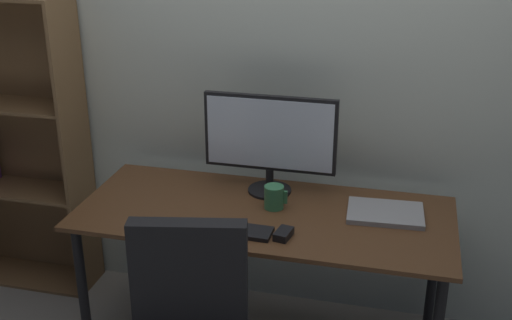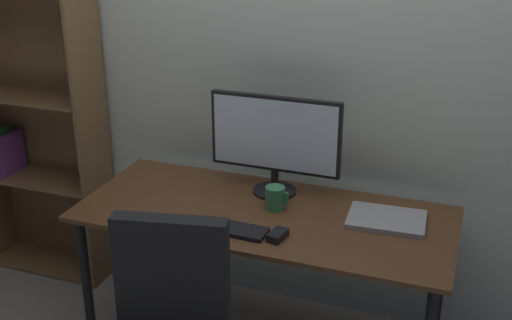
{
  "view_description": "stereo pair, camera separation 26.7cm",
  "coord_description": "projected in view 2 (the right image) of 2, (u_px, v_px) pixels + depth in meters",
  "views": [
    {
      "loc": [
        0.56,
        -2.41,
        2.0
      ],
      "look_at": [
        -0.03,
        -0.02,
        0.99
      ],
      "focal_mm": 44.99,
      "sensor_mm": 36.0,
      "label": 1
    },
    {
      "loc": [
        0.82,
        -2.34,
        2.0
      ],
      "look_at": [
        -0.03,
        -0.02,
        0.99
      ],
      "focal_mm": 44.99,
      "sensor_mm": 36.0,
      "label": 2
    }
  ],
  "objects": [
    {
      "name": "laptop",
      "position": [
        387.0,
        219.0,
        2.68
      ],
      "size": [
        0.33,
        0.25,
        0.02
      ],
      "primitive_type": "cube",
      "rotation": [
        0.0,
        0.0,
        0.06
      ],
      "color": "#99999E",
      "rests_on": "desk"
    },
    {
      "name": "desk",
      "position": [
        264.0,
        229.0,
        2.8
      ],
      "size": [
        1.62,
        0.69,
        0.74
      ],
      "color": "#56351E",
      "rests_on": "ground"
    },
    {
      "name": "mouse",
      "position": [
        278.0,
        235.0,
        2.55
      ],
      "size": [
        0.07,
        0.1,
        0.03
      ],
      "primitive_type": "cube",
      "rotation": [
        0.0,
        0.0,
        -0.19
      ],
      "color": "black",
      "rests_on": "desk"
    },
    {
      "name": "monitor",
      "position": [
        275.0,
        138.0,
        2.85
      ],
      "size": [
        0.6,
        0.2,
        0.46
      ],
      "color": "black",
      "rests_on": "desk"
    },
    {
      "name": "coffee_mug",
      "position": [
        275.0,
        198.0,
        2.78
      ],
      "size": [
        0.1,
        0.09,
        0.1
      ],
      "color": "#387F51",
      "rests_on": "desk"
    },
    {
      "name": "keyboard",
      "position": [
        232.0,
        229.0,
        2.61
      ],
      "size": [
        0.29,
        0.12,
        0.02
      ],
      "primitive_type": "cube",
      "rotation": [
        0.0,
        0.0,
        -0.03
      ],
      "color": "black",
      "rests_on": "desk"
    },
    {
      "name": "back_wall",
      "position": [
        302.0,
        58.0,
        3.0
      ],
      "size": [
        6.4,
        0.1,
        2.6
      ],
      "primitive_type": "cube",
      "color": "beige",
      "rests_on": "ground"
    },
    {
      "name": "bookshelf",
      "position": [
        37.0,
        138.0,
        3.52
      ],
      "size": [
        0.75,
        0.28,
        1.57
      ],
      "color": "brown",
      "rests_on": "ground"
    }
  ]
}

